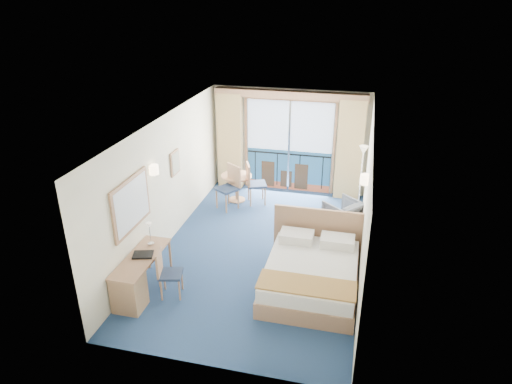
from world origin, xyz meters
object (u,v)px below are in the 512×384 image
Objects in this scene: nightstand at (349,236)px; desk_chair at (166,270)px; table_chair_b at (230,184)px; armchair at (343,214)px; table_chair_a at (253,181)px; bed at (312,273)px; desk at (132,285)px; floor_lamp at (362,163)px; round_table at (237,181)px.

nightstand is 0.65× the size of desk_chair.
armchair is at bearing 26.32° from table_chair_b.
desk_chair is at bearing -56.87° from table_chair_b.
table_chair_a is at bearing -67.78° from armchair.
bed is 3.14m from desk.
table_chair_b is at bearing -172.29° from floor_lamp.
armchair is 0.48× the size of desk.
floor_lamp is at bearing -51.82° from desk_chair.
nightstand is at bearing -94.10° from floor_lamp.
bed is 3.46m from floor_lamp.
floor_lamp is 2.21× the size of round_table.
nightstand is at bearing -66.46° from desk_chair.
bed is at bearing 31.64° from armchair.
table_chair_a is (-1.87, 3.20, 0.28)m from bed.
floor_lamp is at bearing 42.10° from table_chair_b.
armchair is at bearing 102.12° from nightstand.
desk is (-3.62, -4.44, -0.90)m from floor_lamp.
table_chair_a is at bearing -6.64° from round_table.
table_chair_a is at bearing -22.04° from desk_chair.
desk_chair is at bearing -142.45° from nightstand.
nightstand is at bearing 52.77° from armchair.
desk is 4.48m from round_table.
desk_chair is (-2.83, -3.25, 0.19)m from armchair.
round_table is at bearing 149.14° from nightstand.
table_chair_a is (1.03, 4.38, 0.21)m from desk.
desk reaches higher than round_table.
desk reaches higher than armchair.
armchair is at bearing 47.80° from desk.
floor_lamp is 1.87× the size of desk_chair.
floor_lamp is (0.71, 3.25, 0.97)m from bed.
nightstand is at bearing -30.86° from round_table.
table_chair_a reaches higher than desk_chair.
desk is at bearing -63.36° from table_chair_b.
armchair is 2.79m from table_chair_b.
round_table is (-2.90, 1.73, 0.23)m from nightstand.
desk_chair is (-2.44, -0.81, 0.20)m from bed.
desk reaches higher than nightstand.
bed reaches higher than nightstand.
nightstand is 0.77× the size of round_table.
nightstand is (0.59, 1.51, -0.02)m from bed.
floor_lamp is 1.15× the size of desk.
desk_chair reaches higher than desk.
floor_lamp is at bearing -161.26° from armchair.
nightstand is 3.24m from table_chair_b.
table_chair_b reaches higher than desk_chair.
bed is 2.01× the size of table_chair_a.
desk is 1.93× the size of round_table.
floor_lamp reaches higher than desk.
nightstand is 0.82× the size of armchair.
desk_chair is at bearing 150.14° from table_chair_a.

